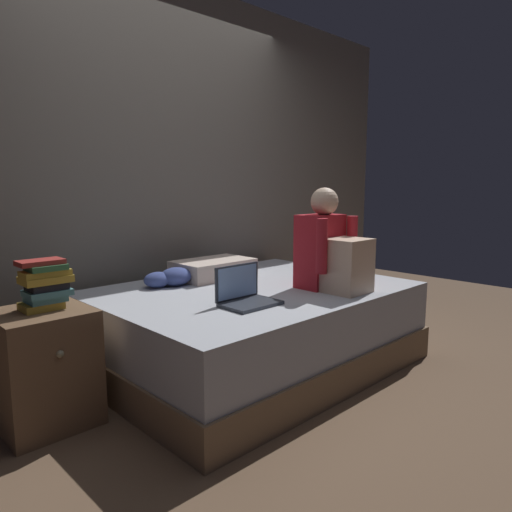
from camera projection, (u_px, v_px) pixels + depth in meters
The scene contains 9 objects.
ground_plane at pixel (264, 386), 2.82m from camera, with size 8.00×8.00×0.00m, color brown.
wall_back at pixel (150, 165), 3.47m from camera, with size 5.60×0.10×2.70m, color slate.
bed at pixel (253, 327), 3.13m from camera, with size 2.00×1.50×0.53m.
nightstand at pixel (44, 367), 2.35m from camera, with size 0.44×0.46×0.59m.
person_sitting at pixel (331, 251), 3.01m from camera, with size 0.39×0.44×0.65m.
laptop at pixel (245, 295), 2.65m from camera, with size 0.32×0.23×0.22m.
pillow at pixel (213, 269), 3.42m from camera, with size 0.56×0.36×0.13m, color beige.
book_stack at pixel (45, 285), 2.31m from camera, with size 0.24×0.17×0.25m.
clothes_pile at pixel (169, 278), 3.12m from camera, with size 0.33×0.21×0.12m.
Camera 1 is at (-1.89, -1.88, 1.21)m, focal length 32.81 mm.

